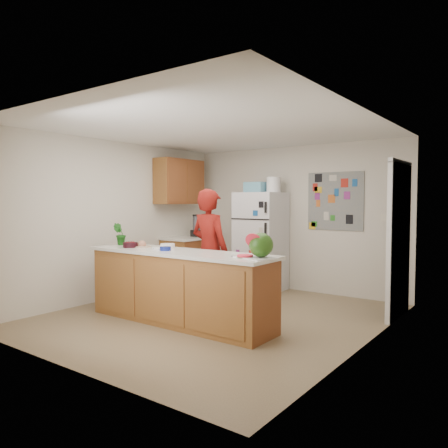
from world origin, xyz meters
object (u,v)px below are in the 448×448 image
Objects in this scene: refrigerator at (261,241)px; watermelon at (261,245)px; person at (210,251)px; cherry_bowl at (130,245)px.

refrigerator is 6.26× the size of watermelon.
cherry_bowl is (-0.83, -0.70, 0.10)m from person.
watermelon is (1.20, -0.61, 0.21)m from person.
refrigerator is 2.53m from cherry_bowl.
person is at bearing 152.98° from watermelon.
person reaches higher than watermelon.
refrigerator reaches higher than watermelon.
refrigerator reaches higher than cherry_bowl.
cherry_bowl is (-2.03, -0.08, -0.11)m from watermelon.
refrigerator is at bearing -76.55° from person.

